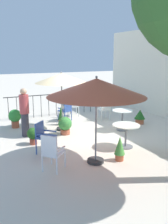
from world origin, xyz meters
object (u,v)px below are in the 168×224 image
patio_umbrella_0 (61,79)px  patio_chair_0 (52,151)px  potted_plant_2 (120,148)px  patio_chair_3 (44,135)px  potted_plant_1 (15,117)px  potted_plant_6 (140,116)px  potted_plant_0 (65,125)px  patio_umbrella_1 (96,88)px  potted_plant_4 (61,115)px  potted_plant_3 (33,135)px  standing_person (24,112)px  cafe_table_0 (126,131)px  cafe_table_1 (122,116)px  patio_chair_2 (74,105)px  patio_chair_4 (66,109)px  patio_chair_1 (105,108)px

patio_umbrella_0 → patio_chair_0: 3.60m
potted_plant_2 → patio_chair_3: bearing=-129.8°
potted_plant_1 → potted_plant_6: potted_plant_1 is taller
potted_plant_0 → potted_plant_1: potted_plant_1 is taller
patio_umbrella_1 → potted_plant_4: 4.04m
potted_plant_2 → potted_plant_3: bearing=-140.6°
potted_plant_1 → standing_person: standing_person is taller
potted_plant_1 → potted_plant_2: potted_plant_1 is taller
cafe_table_0 → patio_umbrella_1: bearing=-66.9°
cafe_table_1 → patio_chair_2: 2.80m
potted_plant_6 → patio_chair_2: bearing=-138.6°
patio_chair_4 → patio_chair_0: bearing=-25.3°
patio_chair_0 → potted_plant_4: 3.99m
patio_chair_3 → patio_chair_1: bearing=125.2°
cafe_table_0 → standing_person: (-2.36, -2.54, 0.36)m
patio_chair_4 → patio_chair_2: bearing=133.3°
patio_chair_1 → potted_plant_2: size_ratio=1.34×
potted_plant_0 → standing_person: (-0.41, -1.31, 0.52)m
patio_chair_2 → potted_plant_4: bearing=-43.7°
potted_plant_4 → patio_chair_3: bearing=-29.7°
patio_umbrella_0 → potted_plant_1: bearing=-123.9°
patio_umbrella_1 → potted_plant_2: patio_umbrella_1 is taller
cafe_table_1 → potted_plant_1: cafe_table_1 is taller
potted_plant_3 → potted_plant_4: (-1.69, 1.54, 0.08)m
patio_chair_2 → potted_plant_2: 4.95m
patio_chair_4 → potted_plant_6: bearing=56.3°
patio_chair_0 → patio_chair_2: 5.34m
patio_chair_0 → patio_umbrella_1: bearing=88.7°
patio_chair_3 → potted_plant_4: patio_chair_3 is taller
patio_chair_3 → standing_person: size_ratio=0.53×
potted_plant_4 → potted_plant_6: potted_plant_4 is taller
potted_plant_6 → patio_umbrella_1: bearing=-53.6°
patio_chair_1 → patio_chair_4: (-0.58, -1.56, -0.01)m
patio_chair_0 → potted_plant_4: bearing=157.0°
potted_plant_2 → potted_plant_0: bearing=-168.9°
potted_plant_2 → patio_chair_4: bearing=177.9°
cafe_table_1 → patio_chair_1: patio_chair_1 is taller
potted_plant_2 → potted_plant_3: 2.81m
patio_umbrella_0 → standing_person: size_ratio=1.30×
cafe_table_1 → potted_plant_2: size_ratio=1.13×
patio_chair_3 → potted_plant_2: patio_chair_3 is taller
patio_chair_1 → potted_plant_4: (-0.09, -1.96, -0.14)m
patio_chair_3 → potted_plant_0: patio_chair_3 is taller
patio_chair_0 → cafe_table_0: bearing=102.2°
patio_chair_4 → patio_umbrella_1: bearing=-10.7°
standing_person → potted_plant_6: bearing=84.4°
patio_umbrella_0 → potted_plant_3: (1.04, -1.36, -1.61)m
patio_chair_3 → potted_plant_0: bearing=138.7°
cafe_table_1 → patio_chair_1: size_ratio=0.84×
cafe_table_1 → patio_chair_4: patio_chair_4 is taller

